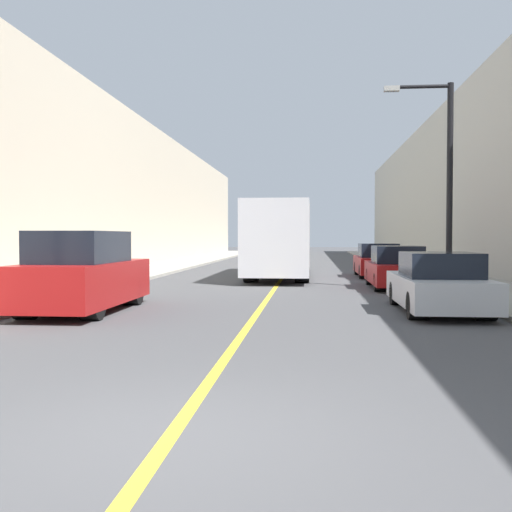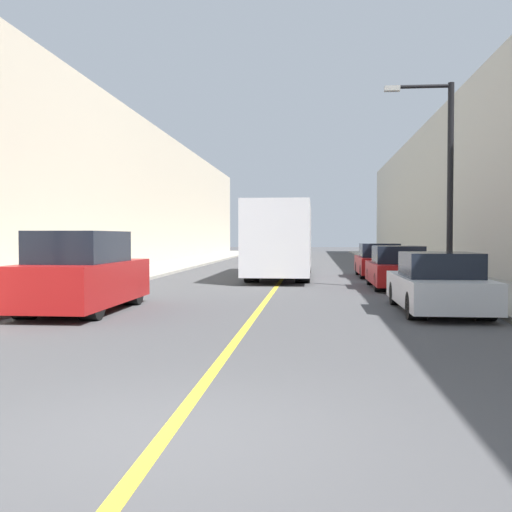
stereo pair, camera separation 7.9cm
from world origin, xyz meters
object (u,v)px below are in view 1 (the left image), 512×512
at_px(car_right_near, 438,285).
at_px(bus, 281,239).
at_px(parked_suv_left, 83,275).
at_px(car_right_far, 378,262).
at_px(car_right_mid, 396,269).
at_px(street_lamp_right, 444,172).

bearing_deg(car_right_near, bus, 109.93).
xyz_separation_m(parked_suv_left, car_right_far, (8.50, 13.41, -0.22)).
xyz_separation_m(parked_suv_left, car_right_near, (8.56, 0.71, -0.25)).
bearing_deg(parked_suv_left, bus, 72.23).
xyz_separation_m(bus, car_right_mid, (4.36, -5.50, -1.06)).
height_order(parked_suv_left, car_right_mid, parked_suv_left).
height_order(car_right_near, street_lamp_right, street_lamp_right).
distance_m(car_right_near, street_lamp_right, 6.43).
xyz_separation_m(parked_suv_left, car_right_mid, (8.50, 7.41, -0.23)).
xyz_separation_m(car_right_mid, car_right_far, (0.00, 6.00, 0.01)).
relative_size(car_right_far, street_lamp_right, 0.67).
relative_size(car_right_near, car_right_far, 1.03).
bearing_deg(parked_suv_left, car_right_mid, 41.08).
relative_size(parked_suv_left, car_right_mid, 1.07).
height_order(parked_suv_left, car_right_far, parked_suv_left).
xyz_separation_m(car_right_near, car_right_far, (-0.06, 12.70, 0.03)).
height_order(bus, car_right_near, bus).
relative_size(bus, parked_suv_left, 2.19).
relative_size(bus, car_right_far, 2.37).
relative_size(car_right_near, car_right_mid, 1.03).
distance_m(parked_suv_left, car_right_near, 8.59).
distance_m(car_right_near, car_right_far, 12.70).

